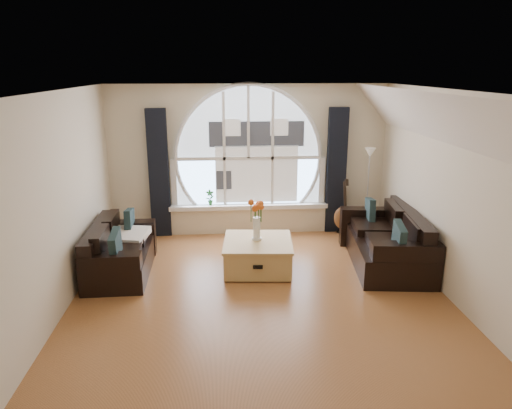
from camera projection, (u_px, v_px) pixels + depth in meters
The scene contains 21 objects.
ground at pixel (261, 299), 6.30m from camera, with size 5.00×5.50×0.01m, color brown.
ceiling at pixel (262, 91), 5.55m from camera, with size 5.00×5.50×0.01m, color silver.
wall_back at pixel (248, 160), 8.56m from camera, with size 5.00×0.01×2.70m, color beige.
wall_front at pixel (295, 309), 3.29m from camera, with size 5.00×0.01×2.70m, color beige.
wall_left at pixel (57, 206), 5.75m from camera, with size 0.01×5.50×2.70m, color beige.
wall_right at pixel (454, 198), 6.11m from camera, with size 0.01×5.50×2.70m, color beige.
attic_slope at pixel (440, 120), 5.81m from camera, with size 0.92×5.50×0.72m, color silver.
arched_window at pixel (248, 145), 8.45m from camera, with size 2.60×0.06×2.15m, color silver.
window_sill at pixel (249, 206), 8.70m from camera, with size 2.90×0.22×0.08m, color white.
window_frame at pixel (248, 146), 8.43m from camera, with size 2.76×0.08×2.15m, color white.
neighbor_house at pixel (257, 152), 8.49m from camera, with size 1.70×0.02×1.50m, color silver.
curtain_left at pixel (159, 174), 8.39m from camera, with size 0.35×0.12×2.30m, color black.
curtain_right at pixel (336, 171), 8.62m from camera, with size 0.35×0.12×2.30m, color black.
sofa_left at pixel (121, 247), 7.03m from camera, with size 0.83×1.66×0.74m, color black.
sofa_right at pixel (385, 240), 7.31m from camera, with size 0.96×1.92×0.85m, color black.
coffee_chest at pixel (258, 254), 7.16m from camera, with size 1.02×1.02×0.50m, color tan.
throw_blanket at pixel (128, 235), 7.22m from camera, with size 0.55×0.55×0.10m, color silver.
vase_flowers at pixel (257, 215), 7.06m from camera, with size 0.24×0.24×0.70m, color white.
floor_lamp at pixel (367, 192), 8.57m from camera, with size 0.24×0.24×1.60m, color #B2B2B2.
guitar at pixel (344, 206), 8.65m from camera, with size 0.36×0.24×1.06m, color brown.
potted_plant at pixel (210, 197), 8.60m from camera, with size 0.15×0.10×0.29m, color #1E6023.
Camera 1 is at (-0.50, -5.68, 2.97)m, focal length 33.17 mm.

